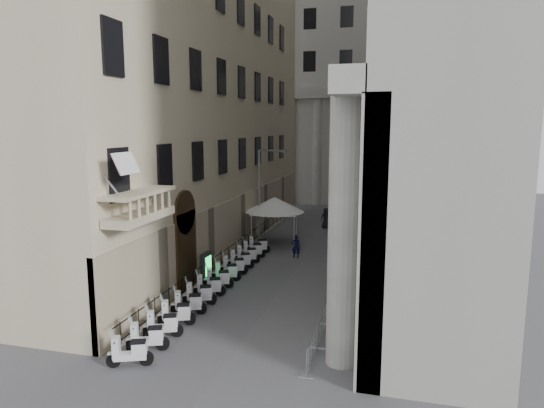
{
  "coord_description": "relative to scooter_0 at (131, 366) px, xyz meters",
  "views": [
    {
      "loc": [
        6.13,
        -11.45,
        8.96
      ],
      "look_at": [
        -0.94,
        15.27,
        4.5
      ],
      "focal_mm": 32.0,
      "sensor_mm": 36.0,
      "label": 1
    }
  ],
  "objects": [
    {
      "name": "flag",
      "position": [
        -0.62,
        1.33,
        0.0
      ],
      "size": [
        1.0,
        1.4,
        8.2
      ],
      "primitive_type": null,
      "color": "#9E0C11",
      "rests_on": "ground"
    },
    {
      "name": "left_building",
      "position": [
        -4.12,
        18.33,
        17.0
      ],
      "size": [
        5.0,
        36.0,
        34.0
      ],
      "primitive_type": "cube",
      "color": "beige",
      "rests_on": "ground"
    },
    {
      "name": "scooter_9",
      "position": [
        0.0,
        11.77,
        0.0
      ],
      "size": [
        1.51,
        1.04,
        1.5
      ],
      "primitive_type": null,
      "rotation": [
        0.0,
        0.0,
        1.96
      ],
      "color": "silver",
      "rests_on": "ground"
    },
    {
      "name": "scooter_3",
      "position": [
        0.0,
        3.92,
        0.0
      ],
      "size": [
        1.51,
        1.04,
        1.5
      ],
      "primitive_type": null,
      "rotation": [
        0.0,
        0.0,
        1.96
      ],
      "color": "silver",
      "rests_on": "ground"
    },
    {
      "name": "barrier_3",
      "position": [
        6.58,
        9.49,
        0.0
      ],
      "size": [
        0.6,
        2.4,
        1.1
      ],
      "primitive_type": null,
      "color": "#A6A9AD",
      "rests_on": "ground"
    },
    {
      "name": "scooter_7",
      "position": [
        0.0,
        9.16,
        0.0
      ],
      "size": [
        1.51,
        1.04,
        1.5
      ],
      "primitive_type": null,
      "rotation": [
        0.0,
        0.0,
        1.96
      ],
      "color": "silver",
      "rests_on": "ground"
    },
    {
      "name": "barrier_6",
      "position": [
        6.58,
        16.99,
        0.0
      ],
      "size": [
        0.6,
        2.4,
        1.1
      ],
      "primitive_type": null,
      "color": "#A6A9AD",
      "rests_on": "ground"
    },
    {
      "name": "security_tent",
      "position": [
        0.71,
        19.73,
        3.05
      ],
      "size": [
        4.49,
        4.49,
        3.65
      ],
      "color": "silver",
      "rests_on": "ground"
    },
    {
      "name": "scooter_11",
      "position": [
        0.0,
        14.39,
        0.0
      ],
      "size": [
        1.51,
        1.04,
        1.5
      ],
      "primitive_type": null,
      "rotation": [
        0.0,
        0.0,
        1.96
      ],
      "color": "silver",
      "rests_on": "ground"
    },
    {
      "name": "iron_fence",
      "position": [
        -0.92,
        14.33,
        0.0
      ],
      "size": [
        0.3,
        28.0,
        1.4
      ],
      "primitive_type": null,
      "color": "black",
      "rests_on": "ground"
    },
    {
      "name": "far_building",
      "position": [
        3.38,
        44.33,
        15.0
      ],
      "size": [
        22.0,
        10.0,
        30.0
      ],
      "primitive_type": "cube",
      "color": "#B6B3AC",
      "rests_on": "ground"
    },
    {
      "name": "barrier_0",
      "position": [
        6.58,
        1.99,
        0.0
      ],
      "size": [
        0.6,
        2.4,
        1.1
      ],
      "primitive_type": null,
      "color": "#A6A9AD",
      "rests_on": "ground"
    },
    {
      "name": "barrier_5",
      "position": [
        6.58,
        14.49,
        0.0
      ],
      "size": [
        0.6,
        2.4,
        1.1
      ],
      "primitive_type": null,
      "color": "#A6A9AD",
      "rests_on": "ground"
    },
    {
      "name": "scooter_4",
      "position": [
        0.0,
        5.23,
        0.0
      ],
      "size": [
        1.51,
        1.04,
        1.5
      ],
      "primitive_type": null,
      "rotation": [
        0.0,
        0.0,
        1.96
      ],
      "color": "silver",
      "rests_on": "ground"
    },
    {
      "name": "blue_awning",
      "position": [
        7.53,
        22.33,
        0.0
      ],
      "size": [
        1.6,
        3.0,
        3.0
      ],
      "primitive_type": null,
      "color": "navy",
      "rests_on": "ground"
    },
    {
      "name": "street_lamp",
      "position": [
        -0.35,
        19.27,
        4.28
      ],
      "size": [
        2.33,
        0.74,
        7.26
      ],
      "rotation": [
        0.0,
        0.0,
        -0.25
      ],
      "color": "gray",
      "rests_on": "ground"
    },
    {
      "name": "scooter_6",
      "position": [
        0.0,
        7.85,
        0.0
      ],
      "size": [
        1.51,
        1.04,
        1.5
      ],
      "primitive_type": null,
      "rotation": [
        0.0,
        0.0,
        1.96
      ],
      "color": "silver",
      "rests_on": "ground"
    },
    {
      "name": "info_kiosk",
      "position": [
        -0.81,
        9.39,
        0.99
      ],
      "size": [
        0.35,
        0.93,
        1.95
      ],
      "rotation": [
        0.0,
        0.0,
        -0.06
      ],
      "color": "black",
      "rests_on": "ground"
    },
    {
      "name": "scooter_5",
      "position": [
        0.0,
        6.54,
        0.0
      ],
      "size": [
        1.51,
        1.04,
        1.5
      ],
      "primitive_type": null,
      "rotation": [
        0.0,
        0.0,
        1.96
      ],
      "color": "silver",
      "rests_on": "ground"
    },
    {
      "name": "scooter_2",
      "position": [
        0.0,
        2.62,
        0.0
      ],
      "size": [
        1.51,
        1.04,
        1.5
      ],
      "primitive_type": null,
      "rotation": [
        0.0,
        0.0,
        1.96
      ],
      "color": "silver",
      "rests_on": "ground"
    },
    {
      "name": "scooter_13",
      "position": [
        0.0,
        17.0,
        0.0
      ],
      "size": [
        1.51,
        1.04,
        1.5
      ],
      "primitive_type": null,
      "rotation": [
        0.0,
        0.0,
        1.96
      ],
      "color": "silver",
      "rests_on": "ground"
    },
    {
      "name": "barrier_4",
      "position": [
        6.58,
        11.99,
        0.0
      ],
      "size": [
        0.6,
        2.4,
        1.1
      ],
      "primitive_type": null,
      "color": "#A6A9AD",
      "rests_on": "ground"
    },
    {
      "name": "scooter_12",
      "position": [
        0.0,
        15.69,
        0.0
      ],
      "size": [
        1.51,
        1.04,
        1.5
      ],
      "primitive_type": null,
      "rotation": [
        0.0,
        0.0,
        1.96
      ],
      "color": "silver",
      "rests_on": "ground"
    },
    {
      "name": "scooter_0",
      "position": [
        0.0,
        0.0,
        0.0
      ],
      "size": [
        1.51,
        1.04,
        1.5
      ],
      "primitive_type": null,
      "rotation": [
        0.0,
        0.0,
        1.96
      ],
      "color": "silver",
      "rests_on": "ground"
    },
    {
      "name": "pedestrian_c",
      "position": [
        3.36,
        26.74,
        0.92
      ],
      "size": [
        0.95,
        0.67,
        1.84
      ],
      "primitive_type": "imported",
      "rotation": [
        0.0,
        0.0,
        3.24
      ],
      "color": "black",
      "rests_on": "ground"
    },
    {
      "name": "scooter_10",
      "position": [
        0.0,
        13.08,
        0.0
      ],
      "size": [
        1.51,
        1.04,
        1.5
      ],
      "primitive_type": null,
      "rotation": [
        0.0,
        0.0,
        1.96
      ],
      "color": "silver",
      "rests_on": "ground"
    },
    {
      "name": "barrier_2",
      "position": [
        6.58,
        6.99,
        0.0
      ],
      "size": [
        0.6,
        2.4,
        1.1
      ],
      "primitive_type": null,
      "color": "#A6A9AD",
      "rests_on": "ground"
    },
    {
      "name": "pedestrian_b",
      "position": [
        6.38,
        23.44,
        0.91
      ],
      "size": [
        0.92,
        0.73,
        1.83
      ],
      "primitive_type": "imported",
      "rotation": [
        0.0,
        0.0,
        3.19
      ],
      "color": "black",
      "rests_on": "ground"
    },
    {
      "name": "barrier_1",
      "position": [
        6.58,
        4.49,
        0.0
      ],
      "size": [
        0.6,
        2.4,
        1.1
      ],
      "primitive_type": null,
      "color": "#A6A9AD",
      "rests_on": "ground"
    },
    {
      "name": "scooter_8",
      "position": [
        0.0,
        10.46,
        0.0
      ],
      "size": [
        1.51,
        1.04,
        1.5
      ],
      "primitive_type": null,
      "rotation": [
        0.0,
        0.0,
        1.96
      ],
      "color": "silver",
      "rests_on": "ground"
    },
    {
      "name": "scooter_1",
      "position": [
        0.0,
        1.31,
        0.0
      ],
      "size": [
        1.51,
        1.04,
        1.5
      ],
      "primitive_type": null,
      "rotation": [
        0.0,
        0.0,
        1.96
      ],
      "color": "silver",
      "rests_on": "ground"
    },
    {
      "name": "pedestrian_a",
      "position": [
        2.84,
        16.54,
        0.8
      ],
      "size": [
        0.66,
        0.51,
        1.6
      ],
      "primitive_type": "imported",
      "rotation": [
        0.0,
        0.0,
        3.38
      ],
      "color": "black",
      "rests_on": "ground"
    }
  ]
}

